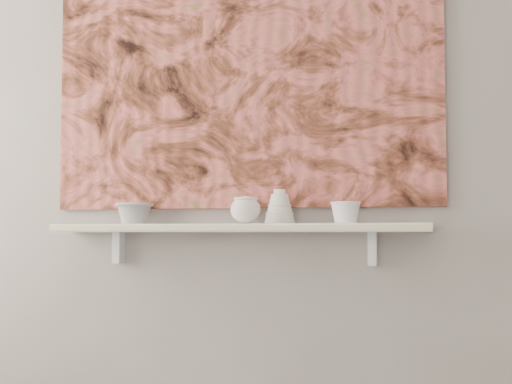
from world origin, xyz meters
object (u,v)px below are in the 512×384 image
(shelf, at_px, (236,228))
(painting, at_px, (241,64))
(bowl_grey, at_px, (134,213))
(cup_cream, at_px, (246,210))
(bowl_white, at_px, (346,212))
(bell_vessel, at_px, (280,206))

(shelf, height_order, painting, painting)
(painting, height_order, bowl_grey, painting)
(painting, relative_size, bowl_grey, 10.38)
(cup_cream, distance_m, bowl_white, 0.36)
(painting, distance_m, bowl_white, 0.70)
(shelf, bearing_deg, bowl_white, 0.00)
(painting, height_order, bell_vessel, painting)
(painting, xyz_separation_m, bowl_grey, (-0.40, -0.08, -0.57))
(bowl_grey, relative_size, cup_cream, 1.31)
(painting, distance_m, bowl_grey, 0.70)
(bowl_grey, xyz_separation_m, bell_vessel, (0.56, 0.00, 0.02))
(bell_vessel, distance_m, bowl_white, 0.24)
(shelf, bearing_deg, painting, 90.00)
(bowl_white, bearing_deg, bell_vessel, 180.00)
(cup_cream, bearing_deg, bell_vessel, 0.00)
(shelf, distance_m, bell_vessel, 0.18)
(shelf, relative_size, cup_cream, 12.72)
(bowl_grey, distance_m, bell_vessel, 0.56)
(painting, xyz_separation_m, bell_vessel, (0.16, -0.08, -0.55))
(cup_cream, bearing_deg, painting, 115.33)
(cup_cream, xyz_separation_m, bowl_white, (0.36, 0.00, -0.01))
(painting, bearing_deg, cup_cream, -64.67)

